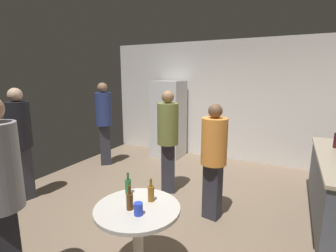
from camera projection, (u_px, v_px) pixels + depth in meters
name	position (u px, v px, depth m)	size (l,w,h in m)	color
ground_plane	(165.00, 208.00, 3.86)	(5.20, 5.20, 0.10)	#7A6651
wall_back	(216.00, 101.00, 5.89)	(5.32, 0.06, 2.70)	silver
refrigerator	(168.00, 119.00, 6.05)	(0.70, 0.68, 1.80)	silver
foreground_table	(138.00, 217.00, 2.36)	(0.80, 0.80, 0.73)	beige
beer_bottle_amber	(151.00, 193.00, 2.44)	(0.06, 0.06, 0.23)	#8C5919
beer_bottle_brown	(130.00, 201.00, 2.29)	(0.06, 0.06, 0.23)	#593314
beer_bottle_green	(128.00, 186.00, 2.59)	(0.06, 0.06, 0.23)	#26662D
plastic_cup_blue	(138.00, 209.00, 2.20)	(0.08, 0.08, 0.11)	blue
person_in_olive_shirt	(168.00, 134.00, 4.08)	(0.46, 0.46, 1.70)	#2D2D38
person_in_orange_shirt	(214.00, 154.00, 3.33)	(0.40, 0.40, 1.58)	#2D2D38
person_in_navy_shirt	(104.00, 117.00, 5.40)	(0.48, 0.48, 1.78)	#2D2D38
person_in_gray_shirt	(0.00, 188.00, 2.00)	(0.45, 0.45, 1.79)	#2D2D38
person_in_black_shirt	(20.00, 136.00, 3.84)	(0.41, 0.41, 1.75)	#2D2D38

